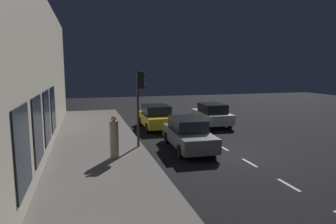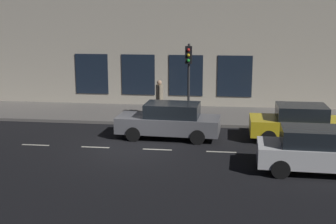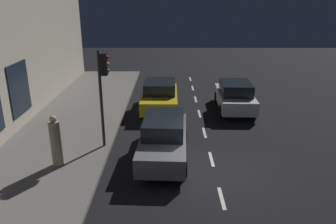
% 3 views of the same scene
% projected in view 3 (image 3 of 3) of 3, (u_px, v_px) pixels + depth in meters
% --- Properties ---
extents(ground_plane, '(60.00, 60.00, 0.00)m').
position_uv_depth(ground_plane, '(215.00, 172.00, 11.72)').
color(ground_plane, black).
extents(sidewalk, '(4.50, 32.00, 0.15)m').
position_uv_depth(sidewalk, '(39.00, 170.00, 11.70)').
color(sidewalk, slate).
rests_on(sidewalk, ground).
extents(lane_centre_line, '(0.12, 27.20, 0.01)m').
position_uv_depth(lane_centre_line, '(211.00, 159.00, 12.66)').
color(lane_centre_line, beige).
rests_on(lane_centre_line, ground).
extents(traffic_light, '(0.46, 0.32, 3.88)m').
position_uv_depth(traffic_light, '(103.00, 79.00, 12.55)').
color(traffic_light, '#2D2D30').
rests_on(traffic_light, sidewalk).
extents(parked_car_0, '(1.98, 4.06, 1.58)m').
position_uv_depth(parked_car_0, '(235.00, 96.00, 17.90)').
color(parked_car_0, silver).
rests_on(parked_car_0, ground).
extents(parked_car_1, '(1.97, 4.60, 1.58)m').
position_uv_depth(parked_car_1, '(164.00, 137.00, 12.65)').
color(parked_car_1, slate).
rests_on(parked_car_1, ground).
extents(parked_car_2, '(2.01, 4.05, 1.58)m').
position_uv_depth(parked_car_2, '(160.00, 96.00, 17.94)').
color(parked_car_2, gold).
rests_on(parked_car_2, ground).
extents(pedestrian_0, '(0.44, 0.44, 1.89)m').
position_uv_depth(pedestrian_0, '(56.00, 143.00, 11.64)').
color(pedestrian_0, gray).
rests_on(pedestrian_0, sidewalk).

